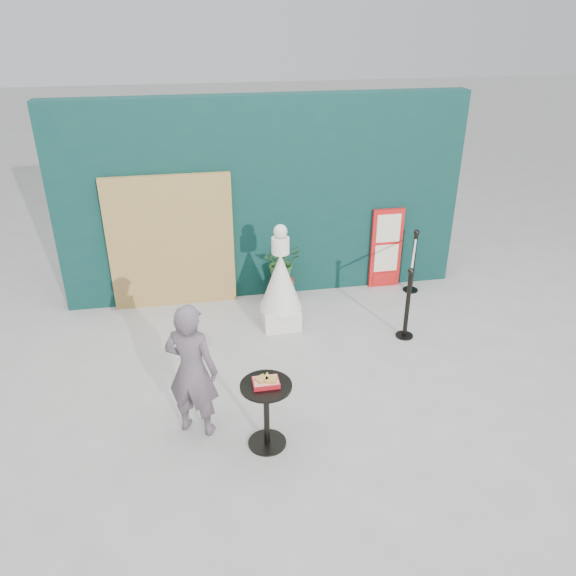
{
  "coord_description": "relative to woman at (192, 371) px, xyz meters",
  "views": [
    {
      "loc": [
        -1.11,
        -4.79,
        4.09
      ],
      "look_at": [
        0.0,
        1.2,
        1.0
      ],
      "focal_mm": 35.0,
      "sensor_mm": 36.0,
      "label": 1
    }
  ],
  "objects": [
    {
      "name": "ground",
      "position": [
        1.22,
        -0.01,
        -0.76
      ],
      "size": [
        60.0,
        60.0,
        0.0
      ],
      "primitive_type": "plane",
      "color": "#ADAAA5",
      "rests_on": "ground"
    },
    {
      "name": "statue",
      "position": [
        1.26,
        2.01,
        -0.14
      ],
      "size": [
        0.59,
        0.59,
        1.52
      ],
      "color": "silver",
      "rests_on": "ground"
    },
    {
      "name": "woman",
      "position": [
        0.0,
        0.0,
        0.0
      ],
      "size": [
        0.66,
        0.56,
        1.52
      ],
      "primitive_type": "imported",
      "rotation": [
        0.0,
        0.0,
        2.71
      ],
      "color": "#60535A",
      "rests_on": "ground"
    },
    {
      "name": "back_wall",
      "position": [
        1.22,
        3.14,
        0.74
      ],
      "size": [
        6.0,
        0.3,
        3.0
      ],
      "primitive_type": "cube",
      "color": "#0A2D2E",
      "rests_on": "ground"
    },
    {
      "name": "menu_board",
      "position": [
        3.12,
        2.94,
        -0.11
      ],
      "size": [
        0.5,
        0.07,
        1.3
      ],
      "color": "red",
      "rests_on": "ground"
    },
    {
      "name": "stanchion_barrier",
      "position": [
        3.18,
        2.04,
        -0.27
      ],
      "size": [
        0.84,
        1.54,
        1.03
      ],
      "color": "black",
      "rests_on": "ground"
    },
    {
      "name": "cafe_table",
      "position": [
        0.71,
        -0.36,
        -0.26
      ],
      "size": [
        0.52,
        0.52,
        0.75
      ],
      "color": "black",
      "rests_on": "ground"
    },
    {
      "name": "planter",
      "position": [
        1.42,
        2.79,
        -0.22
      ],
      "size": [
        0.55,
        0.48,
        0.94
      ],
      "color": "#964C31",
      "rests_on": "ground"
    },
    {
      "name": "food_basket",
      "position": [
        0.71,
        -0.36,
        0.03
      ],
      "size": [
        0.26,
        0.19,
        0.11
      ],
      "color": "red",
      "rests_on": "cafe_table"
    },
    {
      "name": "bamboo_fence",
      "position": [
        -0.18,
        2.93,
        0.24
      ],
      "size": [
        1.8,
        0.08,
        2.0
      ],
      "primitive_type": "cube",
      "color": "tan",
      "rests_on": "ground"
    }
  ]
}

